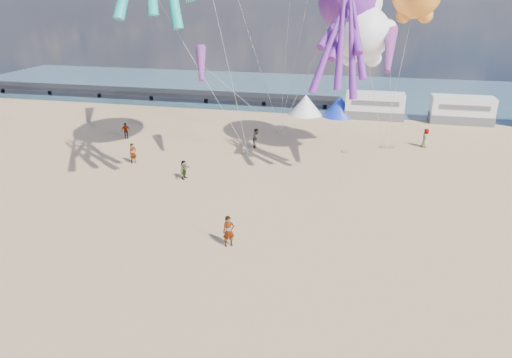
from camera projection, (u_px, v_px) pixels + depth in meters
name	position (u px, v px, depth m)	size (l,w,h in m)	color
ground	(231.00, 349.00, 18.60)	(120.00, 120.00, 0.00)	tan
water	(331.00, 91.00, 68.30)	(120.00, 120.00, 0.00)	#355466
pier	(124.00, 91.00, 63.78)	(60.00, 3.00, 0.50)	black
motorhome_0	(374.00, 106.00, 52.94)	(6.60, 2.50, 3.00)	silver
motorhome_1	(462.00, 110.00, 50.98)	(6.60, 2.50, 3.00)	silver
tent_white	(306.00, 105.00, 54.71)	(4.00, 4.00, 2.40)	white
tent_blue	(339.00, 106.00, 53.88)	(4.00, 4.00, 2.40)	#1933CC
standing_person	(229.00, 231.00, 25.94)	(0.68, 0.45, 1.87)	tan
beachgoer_0	(426.00, 138.00, 43.00)	(0.65, 0.43, 1.79)	#7F6659
beachgoer_1	(256.00, 138.00, 42.78)	(0.92, 0.60, 1.88)	#7F6659
beachgoer_3	(126.00, 131.00, 45.69)	(1.03, 0.59, 1.60)	#7F6659
beachgoer_4	(184.00, 170.00, 35.62)	(0.88, 0.37, 1.50)	#7F6659
beachgoer_5	(133.00, 153.00, 38.92)	(1.63, 0.52, 1.76)	#7F6659
sandbag_a	(248.00, 153.00, 41.45)	(0.50, 0.35, 0.22)	gray
sandbag_b	(345.00, 151.00, 41.82)	(0.50, 0.35, 0.22)	gray
sandbag_c	(383.00, 147.00, 43.12)	(0.50, 0.35, 0.22)	gray
sandbag_d	(392.00, 147.00, 42.91)	(0.50, 0.35, 0.22)	gray
sandbag_e	(280.00, 132.00, 47.76)	(0.50, 0.35, 0.22)	gray
kite_octopus_purple	(350.00, 0.00, 36.07)	(4.31, 10.05, 11.48)	#6C2494
kite_panda	(363.00, 34.00, 35.23)	(5.06, 4.76, 7.15)	white
windsock_mid	(389.00, 49.00, 32.80)	(1.00, 5.79, 5.79)	red
windsock_right	(201.00, 64.00, 36.52)	(0.90, 4.28, 4.28)	red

